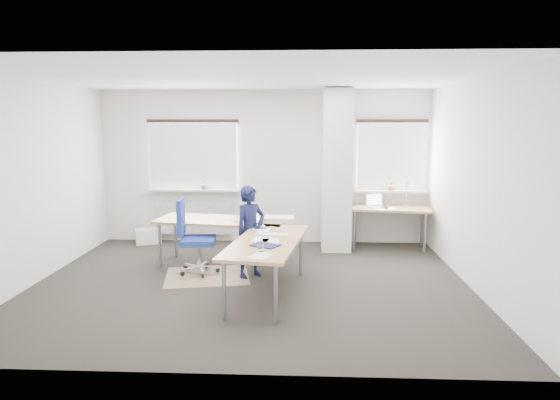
{
  "coord_description": "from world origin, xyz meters",
  "views": [
    {
      "loc": [
        0.72,
        -6.63,
        2.24
      ],
      "look_at": [
        0.37,
        0.9,
        1.04
      ],
      "focal_mm": 32.0,
      "sensor_mm": 36.0,
      "label": 1
    }
  ],
  "objects_px": {
    "task_chair": "(196,252)",
    "person": "(250,232)",
    "desk_main": "(245,231)",
    "desk_side": "(390,210)"
  },
  "relations": [
    {
      "from": "desk_side",
      "to": "person",
      "type": "distance_m",
      "value": 2.92
    },
    {
      "from": "task_chair",
      "to": "person",
      "type": "bearing_deg",
      "value": -14.23
    },
    {
      "from": "desk_main",
      "to": "desk_side",
      "type": "relative_size",
      "value": 1.98
    },
    {
      "from": "desk_main",
      "to": "task_chair",
      "type": "xyz_separation_m",
      "value": [
        -0.77,
        0.23,
        -0.38
      ]
    },
    {
      "from": "task_chair",
      "to": "person",
      "type": "height_order",
      "value": "person"
    },
    {
      "from": "desk_side",
      "to": "desk_main",
      "type": "bearing_deg",
      "value": -133.28
    },
    {
      "from": "task_chair",
      "to": "desk_main",
      "type": "bearing_deg",
      "value": -21.63
    },
    {
      "from": "desk_main",
      "to": "desk_side",
      "type": "xyz_separation_m",
      "value": [
        2.35,
        1.9,
        -0.01
      ]
    },
    {
      "from": "task_chair",
      "to": "desk_side",
      "type": "bearing_deg",
      "value": 23.11
    },
    {
      "from": "desk_main",
      "to": "person",
      "type": "height_order",
      "value": "person"
    }
  ]
}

